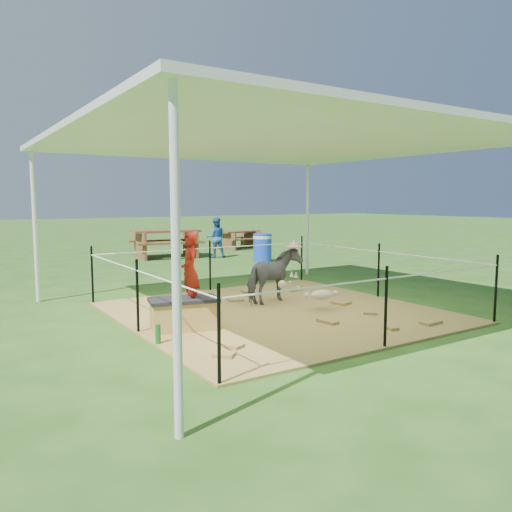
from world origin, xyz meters
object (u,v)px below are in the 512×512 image
picnic_table_far (239,240)px  straw_bale (184,315)px  distant_person (216,237)px  woman (190,263)px  green_bottle (158,334)px  picnic_table_near (166,244)px  pony (274,276)px  trash_barrel (262,248)px  foal (322,293)px

picnic_table_far → straw_bale: bearing=-135.0°
straw_bale → distant_person: size_ratio=0.68×
woman → picnic_table_far: bearing=159.6°
green_bottle → picnic_table_near: bearing=66.8°
picnic_table_far → pony: bearing=-128.0°
trash_barrel → woman: bearing=-130.8°
foal → distant_person: (2.19, 7.64, 0.32)m
woman → trash_barrel: size_ratio=1.25×
green_bottle → trash_barrel: size_ratio=0.29×
foal → picnic_table_near: 8.58m
trash_barrel → pony: bearing=-121.6°
straw_bale → trash_barrel: bearing=48.7°
pony → picnic_table_far: 10.00m
picnic_table_near → woman: bearing=-103.4°
green_bottle → picnic_table_near: size_ratio=0.12×
foal → picnic_table_far: (4.27, 9.77, 0.02)m
straw_bale → green_bottle: bearing=-140.7°
green_bottle → pony: (2.59, 1.25, 0.34)m
straw_bale → picnic_table_far: bearing=55.6°
woman → pony: (1.94, 0.80, -0.43)m
woman → foal: 2.34m
green_bottle → woman: bearing=34.7°
foal → picnic_table_far: 10.66m
woman → picnic_table_far: size_ratio=0.65×
foal → trash_barrel: bearing=74.4°
green_bottle → picnic_table_near: 9.69m
trash_barrel → picnic_table_far: bearing=68.9°
green_bottle → picnic_table_near: picnic_table_near is taller
green_bottle → distant_person: distant_person is taller
foal → distant_person: 7.96m
green_bottle → trash_barrel: bearing=47.9°
green_bottle → trash_barrel: trash_barrel is taller
green_bottle → distant_person: size_ratio=0.19×
trash_barrel → picnic_table_near: bearing=126.0°
green_bottle → picnic_table_far: (7.18, 10.14, 0.18)m
green_bottle → foal: 2.93m
picnic_table_near → picnic_table_far: bearing=27.2°
woman → foal: bearing=101.5°
green_bottle → foal: size_ratio=0.24×
picnic_table_near → trash_barrel: bearing=-47.0°
distant_person → trash_barrel: bearing=133.2°
foal → distant_person: distant_person is taller
green_bottle → foal: (2.90, 0.37, 0.16)m
foal → picnic_table_far: picnic_table_far is taller
straw_bale → trash_barrel: (5.15, 5.85, 0.19)m
foal → picnic_table_near: bearing=93.6°
green_bottle → pony: pony is taller
foal → distant_person: bearing=83.7°
pony → distant_person: (2.51, 6.76, 0.14)m
picnic_table_far → foal: bearing=-124.3°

